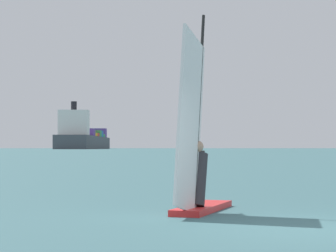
{
  "coord_description": "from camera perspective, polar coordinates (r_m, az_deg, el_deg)",
  "views": [
    {
      "loc": [
        -2.07,
        -10.89,
        1.24
      ],
      "look_at": [
        -2.33,
        19.44,
        2.16
      ],
      "focal_mm": 75.66,
      "sensor_mm": 36.0,
      "label": 1
    }
  ],
  "objects": [
    {
      "name": "cargo_ship",
      "position": [
        551.46,
        -6.71,
        -1.08
      ],
      "size": [
        23.54,
        159.57,
        33.05
      ],
      "rotation": [
        0.0,
        0.0,
        1.56
      ],
      "color": "#3F444C",
      "rests_on": "ground_plane"
    },
    {
      "name": "distant_headland",
      "position": [
        1252.75,
        9.18,
        -1.05
      ],
      "size": [
        1313.62,
        413.98,
        31.06
      ],
      "primitive_type": "cube",
      "rotation": [
        0.0,
        0.0,
        -0.15
      ],
      "color": "#4C564C",
      "rests_on": "ground_plane"
    },
    {
      "name": "ground_plane",
      "position": [
        11.15,
        11.31,
        -8.1
      ],
      "size": [
        4000.0,
        4000.0,
        0.0
      ],
      "primitive_type": "plane",
      "color": "#386066"
    },
    {
      "name": "windsurfer",
      "position": [
        13.41,
        2.29,
        -3.02
      ],
      "size": [
        1.33,
        3.2,
        3.88
      ],
      "rotation": [
        0.0,
        0.0,
        1.27
      ],
      "color": "red",
      "rests_on": "ground_plane"
    }
  ]
}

